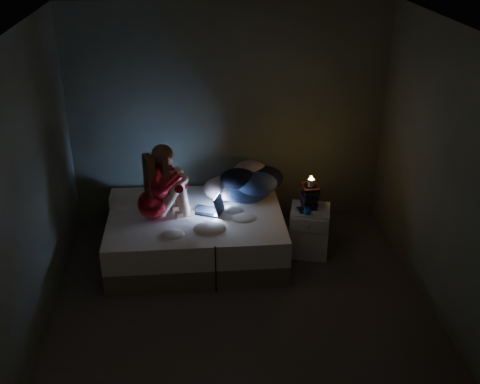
{
  "coord_description": "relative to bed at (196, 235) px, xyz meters",
  "views": [
    {
      "loc": [
        -0.42,
        -4.33,
        3.45
      ],
      "look_at": [
        0.05,
        1.0,
        0.8
      ],
      "focal_mm": 43.14,
      "sensor_mm": 36.0,
      "label": 1
    }
  ],
  "objects": [
    {
      "name": "candle",
      "position": [
        1.23,
        -0.0,
        0.57
      ],
      "size": [
        0.07,
        0.07,
        0.08
      ],
      "primitive_type": "cylinder",
      "color": "beige",
      "rests_on": "book_stack"
    },
    {
      "name": "laptop",
      "position": [
        0.13,
        0.04,
        0.36
      ],
      "size": [
        0.37,
        0.32,
        0.22
      ],
      "primitive_type": null,
      "rotation": [
        0.0,
        0.0,
        -0.39
      ],
      "color": "black",
      "rests_on": "bed"
    },
    {
      "name": "nightstand",
      "position": [
        1.23,
        -0.06,
        0.02
      ],
      "size": [
        0.49,
        0.46,
        0.55
      ],
      "primitive_type": "cube",
      "rotation": [
        0.0,
        0.0,
        -0.25
      ],
      "color": "silver",
      "rests_on": "ground"
    },
    {
      "name": "phone",
      "position": [
        1.14,
        -0.13,
        0.3
      ],
      "size": [
        0.12,
        0.16,
        0.01
      ],
      "primitive_type": "cube",
      "rotation": [
        0.0,
        0.0,
        0.38
      ],
      "color": "black",
      "rests_on": "nightstand"
    },
    {
      "name": "wall_back",
      "position": [
        0.42,
        0.81,
        1.05
      ],
      "size": [
        3.6,
        0.02,
        2.6
      ],
      "primitive_type": "cube",
      "color": "#42463D",
      "rests_on": "ground"
    },
    {
      "name": "book_stack",
      "position": [
        1.23,
        -0.0,
        0.41
      ],
      "size": [
        0.19,
        0.25,
        0.23
      ],
      "primitive_type": null,
      "color": "black",
      "rests_on": "nightstand"
    },
    {
      "name": "woman",
      "position": [
        -0.43,
        -0.06,
        0.66
      ],
      "size": [
        0.58,
        0.47,
        0.82
      ],
      "primitive_type": null,
      "rotation": [
        0.0,
        0.0,
        0.32
      ],
      "color": "maroon",
      "rests_on": "bed"
    },
    {
      "name": "bed",
      "position": [
        0.0,
        0.0,
        0.0
      ],
      "size": [
        1.85,
        1.39,
        0.51
      ],
      "primitive_type": null,
      "color": "beige",
      "rests_on": "ground"
    },
    {
      "name": "wall_front",
      "position": [
        0.42,
        -3.01,
        1.05
      ],
      "size": [
        3.6,
        0.02,
        2.6
      ],
      "primitive_type": "cube",
      "color": "#42463D",
      "rests_on": "ground"
    },
    {
      "name": "blue_orb",
      "position": [
        1.2,
        -0.2,
        0.34
      ],
      "size": [
        0.08,
        0.08,
        0.08
      ],
      "primitive_type": "sphere",
      "color": "#123F95",
      "rests_on": "nightstand"
    },
    {
      "name": "pillow",
      "position": [
        -0.72,
        0.32,
        0.31
      ],
      "size": [
        0.41,
        0.29,
        0.12
      ],
      "primitive_type": "cube",
      "color": "silver",
      "rests_on": "bed"
    },
    {
      "name": "wall_right",
      "position": [
        2.23,
        -1.1,
        1.05
      ],
      "size": [
        0.02,
        3.8,
        2.6
      ],
      "primitive_type": "cube",
      "color": "#42463D",
      "rests_on": "ground"
    },
    {
      "name": "wall_left",
      "position": [
        -1.39,
        -1.1,
        1.05
      ],
      "size": [
        0.02,
        3.8,
        2.6
      ],
      "primitive_type": "cube",
      "color": "#42463D",
      "rests_on": "ground"
    },
    {
      "name": "ceiling",
      "position": [
        0.42,
        -1.1,
        2.36
      ],
      "size": [
        3.6,
        3.8,
        0.02
      ],
      "primitive_type": "cube",
      "color": "silver",
      "rests_on": "ground"
    },
    {
      "name": "floor",
      "position": [
        0.42,
        -1.1,
        -0.26
      ],
      "size": [
        3.6,
        3.8,
        0.02
      ],
      "primitive_type": "cube",
      "color": "#423935",
      "rests_on": "ground"
    },
    {
      "name": "clothes_pile",
      "position": [
        0.56,
        0.34,
        0.45
      ],
      "size": [
        0.82,
        0.75,
        0.4
      ],
      "primitive_type": null,
      "rotation": [
        0.0,
        0.0,
        0.41
      ],
      "color": "navy",
      "rests_on": "bed"
    }
  ]
}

